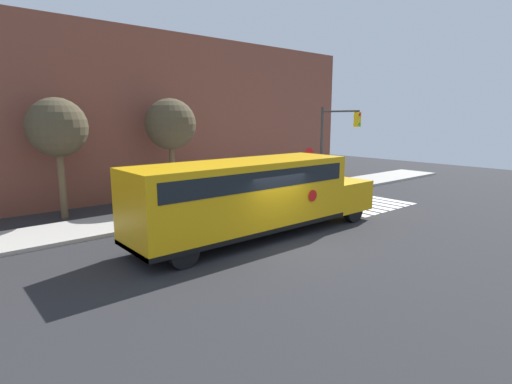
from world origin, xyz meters
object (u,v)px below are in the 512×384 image
school_bus (253,194)px  tree_near_sidewalk (57,128)px  stop_sign (308,165)px  tree_far_sidewalk (170,125)px  traffic_light (333,138)px

school_bus → tree_near_sidewalk: size_ratio=2.01×
stop_sign → tree_far_sidewalk: (-6.74, 3.61, 2.32)m
school_bus → tree_near_sidewalk: 9.47m
tree_near_sidewalk → tree_far_sidewalk: tree_far_sidewalk is taller
tree_near_sidewalk → tree_far_sidewalk: (5.44, -0.22, 0.10)m
school_bus → tree_far_sidewalk: bearing=83.9°
stop_sign → tree_near_sidewalk: tree_near_sidewalk is taller
traffic_light → tree_near_sidewalk: bearing=162.0°
school_bus → tree_near_sidewalk: tree_near_sidewalk is taller
traffic_light → tree_near_sidewalk: size_ratio=0.95×
stop_sign → traffic_light: 2.17m
stop_sign → tree_near_sidewalk: (-12.18, 3.83, 2.22)m
school_bus → stop_sign: 8.60m
school_bus → tree_far_sidewalk: size_ratio=1.97×
stop_sign → tree_far_sidewalk: size_ratio=0.52×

